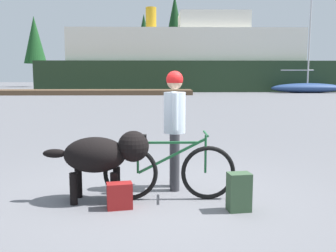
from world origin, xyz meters
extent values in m
plane|color=slate|center=(0.00, 0.00, 0.00)|extent=(160.00, 160.00, 0.00)
torus|color=black|center=(0.74, -0.17, 0.37)|extent=(0.74, 0.06, 0.74)
torus|color=black|center=(-0.32, -0.17, 0.37)|extent=(0.74, 0.06, 0.74)
cube|color=#19592D|center=(0.26, -0.17, 0.79)|extent=(0.68, 0.03, 0.03)
cube|color=#19592D|center=(0.24, -0.17, 0.61)|extent=(0.91, 0.03, 0.49)
cylinder|color=#19592D|center=(-0.22, -0.17, 0.58)|extent=(0.03, 0.03, 0.42)
cylinder|color=#19592D|center=(0.70, -0.17, 0.63)|extent=(0.03, 0.03, 0.52)
cube|color=black|center=(-0.22, -0.17, 0.87)|extent=(0.24, 0.10, 0.06)
cylinder|color=#19592D|center=(0.70, -0.17, 0.91)|extent=(0.03, 0.44, 0.03)
cube|color=slate|center=(-0.34, -0.17, 0.67)|extent=(0.36, 0.14, 0.02)
cylinder|color=#333338|center=(0.29, 0.44, 0.42)|extent=(0.14, 0.14, 0.85)
cylinder|color=#333338|center=(0.29, 0.22, 0.42)|extent=(0.14, 0.14, 0.85)
cylinder|color=silver|center=(0.29, 0.33, 1.15)|extent=(0.32, 0.32, 0.60)
cylinder|color=silver|center=(0.29, 0.55, 1.18)|extent=(0.09, 0.09, 0.53)
cylinder|color=silver|center=(0.29, 0.11, 1.18)|extent=(0.09, 0.09, 0.53)
sphere|color=tan|center=(0.29, 0.33, 1.60)|extent=(0.23, 0.23, 0.23)
sphere|color=red|center=(0.29, 0.33, 1.63)|extent=(0.25, 0.25, 0.25)
ellipsoid|color=black|center=(-0.79, -0.20, 0.64)|extent=(0.83, 0.56, 0.48)
sphere|color=black|center=(-0.28, -0.20, 0.75)|extent=(0.42, 0.42, 0.42)
ellipsoid|color=black|center=(-1.33, -0.20, 0.66)|extent=(0.32, 0.12, 0.12)
cylinder|color=black|center=(-0.53, -0.05, 0.21)|extent=(0.10, 0.10, 0.43)
cylinder|color=black|center=(-0.53, -0.36, 0.21)|extent=(0.10, 0.10, 0.43)
cylinder|color=black|center=(-1.06, -0.05, 0.21)|extent=(0.10, 0.10, 0.43)
cylinder|color=black|center=(-1.06, -0.36, 0.21)|extent=(0.10, 0.10, 0.43)
cube|color=#334C33|center=(1.07, -0.63, 0.24)|extent=(0.31, 0.24, 0.49)
cube|color=maroon|center=(-0.44, -0.52, 0.17)|extent=(0.35, 0.24, 0.34)
cube|color=brown|center=(-7.09, 27.65, 0.20)|extent=(19.83, 3.00, 0.40)
cube|color=#1E331E|center=(2.74, 35.65, 1.51)|extent=(29.32, 8.30, 3.02)
cube|color=silver|center=(2.74, 35.65, 4.62)|extent=(23.45, 6.97, 3.20)
cube|color=silver|center=(5.67, 35.65, 7.12)|extent=(7.04, 4.98, 1.80)
cylinder|color=#BF8C19|center=(-0.78, 35.65, 7.42)|extent=(1.10, 1.10, 2.40)
ellipsoid|color=navy|center=(13.86, 30.14, 0.45)|extent=(6.77, 1.89, 0.90)
cylinder|color=#B2B2B7|center=(13.86, 30.14, 5.09)|extent=(0.14, 0.14, 8.38)
cylinder|color=#B2B2B7|center=(12.85, 30.14, 2.10)|extent=(3.05, 0.10, 0.10)
cylinder|color=#4C331E|center=(-16.98, 48.31, 1.61)|extent=(0.49, 0.49, 3.21)
cone|color=#19471E|center=(-16.98, 48.31, 6.39)|extent=(3.02, 3.02, 6.35)
cylinder|color=#4C331E|center=(2.27, 50.34, 1.49)|extent=(0.32, 0.32, 2.97)
cone|color=#143819|center=(2.27, 50.34, 7.93)|extent=(3.88, 3.88, 9.92)
cylinder|color=#4C331E|center=(11.54, 51.12, 1.02)|extent=(0.45, 0.45, 2.03)
cone|color=#143819|center=(11.54, 51.12, 5.57)|extent=(3.19, 3.19, 7.07)
cylinder|color=#4C331E|center=(-2.37, 56.89, 1.75)|extent=(0.47, 0.47, 3.49)
cone|color=#143819|center=(-2.37, 56.89, 7.34)|extent=(3.37, 3.37, 7.68)
camera|label=1|loc=(0.07, -5.23, 1.70)|focal=40.78mm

